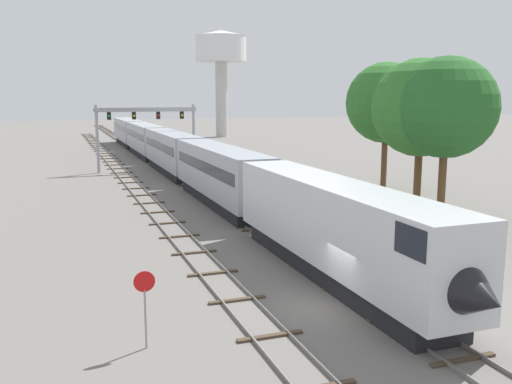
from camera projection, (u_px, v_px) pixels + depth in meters
The scene contains 10 objects.
ground_plane at pixel (329, 307), 23.84m from camera, with size 400.00×400.00×0.00m, color slate.
track_main at pixel (149, 158), 80.10m from camera, with size 2.60×200.00×0.16m.
track_near at pixel (128, 180), 59.73m from camera, with size 2.60×160.00×0.16m.
passenger_train at pixel (171, 151), 64.87m from camera, with size 3.04×100.81×4.80m.
signal_gantry at pixel (146, 122), 66.34m from camera, with size 12.10×0.49×7.95m.
water_tower at pixel (221, 53), 120.83m from camera, with size 11.18×11.18×22.99m.
stop_sign at pixel (145, 299), 19.61m from camera, with size 0.76×0.08×2.88m.
trackside_tree_left at pixel (386, 103), 52.87m from camera, with size 7.68×7.68×12.15m.
trackside_tree_mid at pixel (446, 108), 38.87m from camera, with size 7.13×7.13×11.71m.
trackside_tree_right at pixel (421, 108), 40.75m from camera, with size 7.22×7.22×11.71m.
Camera 1 is at (-10.67, -20.24, 8.91)m, focal length 39.02 mm.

